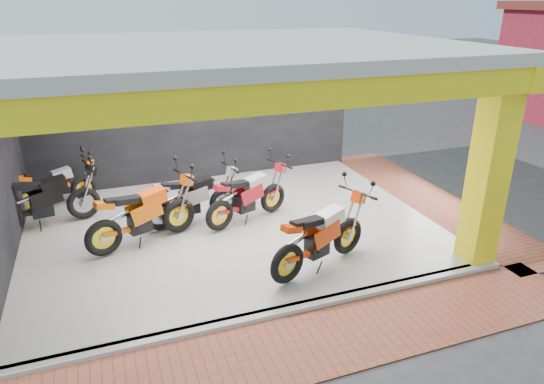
{
  "coord_description": "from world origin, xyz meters",
  "views": [
    {
      "loc": [
        -2.3,
        -6.68,
        4.46
      ],
      "look_at": [
        0.72,
        1.58,
        0.9
      ],
      "focal_mm": 32.0,
      "sensor_mm": 36.0,
      "label": 1
    }
  ],
  "objects": [
    {
      "name": "ground",
      "position": [
        0.0,
        0.0,
        0.0
      ],
      "size": [
        80.0,
        80.0,
        0.0
      ],
      "primitive_type": "plane",
      "color": "#2D2D30",
      "rests_on": "ground"
    },
    {
      "name": "moto_row_a",
      "position": [
        1.01,
        2.32,
        0.75
      ],
      "size": [
        2.27,
        1.48,
        1.3
      ],
      "primitive_type": null,
      "rotation": [
        0.0,
        0.0,
        0.35
      ],
      "color": "#B0121F",
      "rests_on": "showroom_floor"
    },
    {
      "name": "corner_column",
      "position": [
        3.75,
        -0.75,
        1.75
      ],
      "size": [
        0.5,
        0.5,
        3.5
      ],
      "primitive_type": "cube",
      "color": "yellow",
      "rests_on": "ground"
    },
    {
      "name": "showroom_floor",
      "position": [
        0.0,
        2.0,
        0.05
      ],
      "size": [
        8.0,
        6.0,
        0.1
      ],
      "primitive_type": "cube",
      "color": "silver",
      "rests_on": "ground"
    },
    {
      "name": "moto_row_c",
      "position": [
        -1.06,
        2.04,
        0.81
      ],
      "size": [
        2.47,
        1.56,
        1.41
      ],
      "primitive_type": null,
      "rotation": [
        0.0,
        0.0,
        0.33
      ],
      "color": "#DF5E09",
      "rests_on": "showroom_floor"
    },
    {
      "name": "paver_front",
      "position": [
        0.0,
        -1.8,
        0.01
      ],
      "size": [
        9.0,
        1.4,
        0.03
      ],
      "primitive_type": "cube",
      "color": "brown",
      "rests_on": "ground"
    },
    {
      "name": "moto_row_d",
      "position": [
        -2.8,
        3.35,
        0.8
      ],
      "size": [
        2.41,
        1.31,
        1.39
      ],
      "primitive_type": null,
      "rotation": [
        0.0,
        0.0,
        0.21
      ],
      "color": "black",
      "rests_on": "showroom_floor"
    },
    {
      "name": "moto_row_b",
      "position": [
        -0.04,
        2.48,
        0.75
      ],
      "size": [
        2.23,
        1.12,
        1.3
      ],
      "primitive_type": null,
      "rotation": [
        0.0,
        0.0,
        0.16
      ],
      "color": "#95979C",
      "rests_on": "showroom_floor"
    },
    {
      "name": "paver_right",
      "position": [
        4.8,
        2.0,
        0.01
      ],
      "size": [
        1.4,
        7.0,
        0.03
      ],
      "primitive_type": "cube",
      "color": "brown",
      "rests_on": "ground"
    },
    {
      "name": "header_beam_front",
      "position": [
        0.0,
        -1.0,
        3.3
      ],
      "size": [
        8.4,
        0.3,
        0.4
      ],
      "primitive_type": "cube",
      "color": "yellow",
      "rests_on": "corner_column"
    },
    {
      "name": "showroom_ceiling",
      "position": [
        0.0,
        2.0,
        3.6
      ],
      "size": [
        8.4,
        6.4,
        0.2
      ],
      "primitive_type": "cube",
      "color": "beige",
      "rests_on": "corner_column"
    },
    {
      "name": "moto_row_e",
      "position": [
        -2.8,
        4.41,
        0.69
      ],
      "size": [
        2.04,
        1.27,
        1.17
      ],
      "primitive_type": null,
      "rotation": [
        0.0,
        0.0,
        0.32
      ],
      "color": "#F65A0A",
      "rests_on": "showroom_floor"
    },
    {
      "name": "header_beam_right",
      "position": [
        4.0,
        2.0,
        3.3
      ],
      "size": [
        0.3,
        6.4,
        0.4
      ],
      "primitive_type": "cube",
      "color": "yellow",
      "rests_on": "corner_column"
    },
    {
      "name": "floor_kerb",
      "position": [
        0.0,
        -1.02,
        0.05
      ],
      "size": [
        8.0,
        0.2,
        0.1
      ],
      "primitive_type": "cube",
      "color": "silver",
      "rests_on": "ground"
    },
    {
      "name": "back_wall",
      "position": [
        0.0,
        5.1,
        1.75
      ],
      "size": [
        8.2,
        0.2,
        3.5
      ],
      "primitive_type": "cube",
      "color": "black",
      "rests_on": "ground"
    },
    {
      "name": "moto_hero",
      "position": [
        1.65,
        0.14,
        0.8
      ],
      "size": [
        2.44,
        1.62,
        1.4
      ],
      "primitive_type": null,
      "rotation": [
        0.0,
        0.0,
        0.37
      ],
      "color": "#EB3909",
      "rests_on": "showroom_floor"
    }
  ]
}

